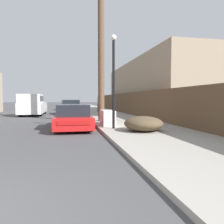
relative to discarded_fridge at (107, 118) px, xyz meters
The scene contains 12 objects.
sidewalk_curb 14.88m from the discarded_fridge, 84.18° to the left, with size 4.20×63.00×0.12m, color #9E998E.
discarded_fridge is the anchor object (origin of this frame).
parked_sports_car_red 1.78m from the discarded_fridge, behind, with size 1.78×4.52×1.21m.
car_parked_mid 10.51m from the discarded_fridge, 99.74° to the left, with size 2.12×4.43×1.41m.
car_parked_far 19.69m from the discarded_fridge, 96.00° to the left, with size 1.74×4.36×1.26m.
pickup_truck 10.89m from the discarded_fridge, 118.04° to the left, with size 1.94×5.52×1.89m.
utility_pole 4.74m from the discarded_fridge, 89.82° to the left, with size 1.80×0.39×9.12m.
street_lamp 2.51m from the discarded_fridge, 88.53° to the right, with size 0.26×0.26×4.26m.
brush_pile 2.65m from the discarded_fridge, 65.23° to the right, with size 1.63×1.79×0.63m.
wooden_fence 7.40m from the discarded_fridge, 62.03° to the left, with size 0.08×31.00×1.93m, color brown.
building_right_house 13.36m from the discarded_fridge, 56.21° to the left, with size 6.00×18.82×5.36m, color gray.
pedestrian 12.17m from the discarded_fridge, 83.95° to the left, with size 0.34×0.34×1.70m.
Camera 1 is at (1.73, -2.46, 1.47)m, focal length 35.00 mm.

